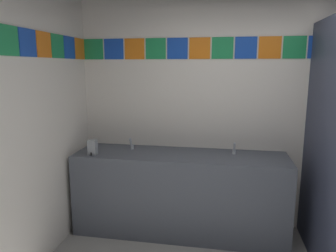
{
  "coord_description": "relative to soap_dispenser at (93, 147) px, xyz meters",
  "views": [
    {
      "loc": [
        -0.45,
        -1.7,
        1.8
      ],
      "look_at": [
        -0.97,
        1.19,
        1.24
      ],
      "focal_mm": 33.57,
      "sensor_mm": 36.0,
      "label": 1
    }
  ],
  "objects": [
    {
      "name": "wall_back",
      "position": [
        1.79,
        0.52,
        0.47
      ],
      "size": [
        4.13,
        0.09,
        2.85
      ],
      "color": "silver",
      "rests_on": "ground_plane"
    },
    {
      "name": "soap_dispenser",
      "position": [
        0.0,
        0.0,
        0.0
      ],
      "size": [
        0.09,
        0.09,
        0.16
      ],
      "color": "gray",
      "rests_on": "vanity_counter"
    },
    {
      "name": "faucet_left",
      "position": [
        0.34,
        0.27,
        -0.03
      ],
      "size": [
        0.04,
        0.1,
        0.14
      ],
      "color": "silver",
      "rests_on": "vanity_counter"
    },
    {
      "name": "vanity_counter",
      "position": [
        0.9,
        0.18,
        -0.51
      ],
      "size": [
        2.25,
        0.6,
        0.88
      ],
      "color": "#4C515B",
      "rests_on": "ground_plane"
    },
    {
      "name": "faucet_right",
      "position": [
        1.47,
        0.27,
        -0.03
      ],
      "size": [
        0.04,
        0.1,
        0.14
      ],
      "color": "silver",
      "rests_on": "vanity_counter"
    }
  ]
}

